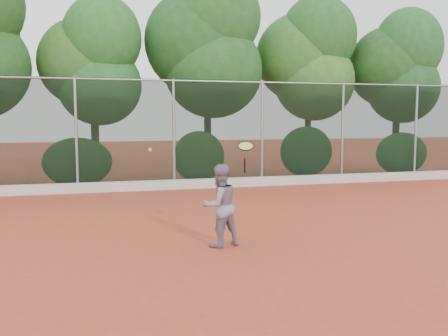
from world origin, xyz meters
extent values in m
plane|color=#A94228|center=(0.00, 0.00, 0.00)|extent=(80.00, 80.00, 0.00)
cube|color=beige|center=(0.00, 6.82, 0.15)|extent=(24.00, 0.20, 0.30)
imported|color=gray|center=(-0.47, -0.42, 0.73)|extent=(0.84, 0.73, 1.47)
cube|color=black|center=(0.00, 7.00, 1.75)|extent=(24.00, 0.01, 3.50)
cylinder|color=gray|center=(0.00, 7.00, 3.45)|extent=(24.00, 0.06, 0.06)
cylinder|color=gray|center=(-3.00, 7.00, 1.75)|extent=(0.09, 0.09, 3.50)
cylinder|color=gray|center=(0.00, 7.00, 1.75)|extent=(0.09, 0.09, 3.50)
cylinder|color=gray|center=(3.00, 7.00, 1.75)|extent=(0.09, 0.09, 3.50)
cylinder|color=gray|center=(6.00, 7.00, 1.75)|extent=(0.09, 0.09, 3.50)
cylinder|color=gray|center=(9.00, 7.00, 1.75)|extent=(0.09, 0.09, 3.50)
cylinder|color=#3B2916|center=(-2.40, 9.30, 1.20)|extent=(0.28, 0.28, 2.40)
ellipsoid|color=#1F5C20|center=(-2.20, 9.20, 3.40)|extent=(2.90, 2.40, 2.80)
ellipsoid|color=#28561D|center=(-2.70, 9.50, 4.20)|extent=(3.20, 2.70, 3.10)
ellipsoid|color=#1E581F|center=(-2.10, 9.00, 5.00)|extent=(2.70, 2.30, 2.90)
cylinder|color=#3A2216|center=(1.60, 9.00, 1.50)|extent=(0.26, 0.26, 3.00)
ellipsoid|color=#2D6C29|center=(1.80, 8.90, 4.00)|extent=(3.60, 3.00, 3.50)
ellipsoid|color=#286426|center=(1.30, 9.20, 5.00)|extent=(3.90, 3.20, 3.80)
ellipsoid|color=#2D722B|center=(1.90, 8.80, 5.90)|extent=(3.20, 2.70, 3.30)
cylinder|color=#412D19|center=(5.70, 9.20, 1.35)|extent=(0.24, 0.24, 2.70)
ellipsoid|color=#2D6121|center=(5.90, 9.10, 3.70)|extent=(3.20, 2.70, 3.10)
ellipsoid|color=#25581E|center=(5.40, 9.40, 4.60)|extent=(3.50, 2.90, 3.40)
ellipsoid|color=#1B4E1B|center=(6.00, 9.00, 5.40)|extent=(3.00, 2.50, 3.10)
cylinder|color=#3C2417|center=(9.40, 8.80, 1.25)|extent=(0.28, 0.28, 2.50)
ellipsoid|color=#266527|center=(9.60, 8.70, 3.50)|extent=(3.00, 2.50, 2.90)
ellipsoid|color=#2B5E24|center=(9.10, 9.00, 4.30)|extent=(3.30, 2.80, 3.20)
ellipsoid|color=#2A6F2B|center=(9.70, 8.60, 5.10)|extent=(2.80, 2.40, 3.00)
ellipsoid|color=#306426|center=(-3.00, 7.80, 0.85)|extent=(2.20, 1.16, 1.60)
ellipsoid|color=#34722B|center=(1.00, 7.80, 0.95)|extent=(1.80, 1.04, 1.76)
ellipsoid|color=#256225|center=(5.00, 7.80, 1.05)|extent=(2.00, 1.10, 1.84)
ellipsoid|color=#2D762D|center=(9.00, 7.80, 0.90)|extent=(2.16, 1.12, 1.64)
cylinder|color=black|center=(0.00, -0.38, 1.43)|extent=(0.09, 0.18, 0.28)
torus|color=black|center=(0.00, -0.44, 1.78)|extent=(0.38, 0.36, 0.17)
cylinder|color=#C6DC40|center=(0.00, -0.44, 1.78)|extent=(0.32, 0.30, 0.13)
sphere|color=#B9CE2F|center=(-1.69, -0.40, 1.74)|extent=(0.06, 0.06, 0.06)
camera|label=1|loc=(-2.73, -8.83, 2.29)|focal=40.00mm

